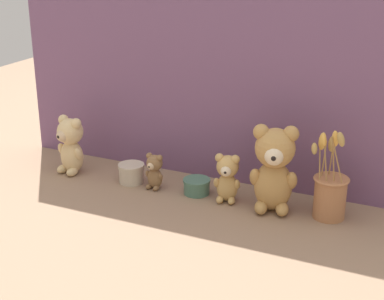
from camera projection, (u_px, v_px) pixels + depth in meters
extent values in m
plane|color=#8E7056|center=(190.00, 193.00, 2.06)|extent=(4.00, 4.00, 0.00)
cube|color=#704C70|center=(210.00, 71.00, 2.06)|extent=(1.53, 0.02, 0.80)
ellipsoid|color=tan|center=(273.00, 186.00, 1.91)|extent=(0.14, 0.13, 0.17)
sphere|color=tan|center=(275.00, 148.00, 1.86)|extent=(0.13, 0.13, 0.13)
sphere|color=beige|center=(274.00, 156.00, 1.82)|extent=(0.06, 0.06, 0.06)
sphere|color=black|center=(274.00, 158.00, 1.80)|extent=(0.02, 0.02, 0.02)
sphere|color=tan|center=(291.00, 134.00, 1.84)|extent=(0.05, 0.05, 0.05)
sphere|color=tan|center=(261.00, 132.00, 1.86)|extent=(0.05, 0.05, 0.05)
ellipsoid|color=tan|center=(292.00, 180.00, 1.88)|extent=(0.05, 0.06, 0.08)
ellipsoid|color=tan|center=(255.00, 177.00, 1.90)|extent=(0.05, 0.06, 0.08)
ellipsoid|color=tan|center=(282.00, 209.00, 1.89)|extent=(0.06, 0.08, 0.04)
ellipsoid|color=tan|center=(261.00, 207.00, 1.91)|extent=(0.06, 0.08, 0.04)
ellipsoid|color=#DBBC84|center=(72.00, 156.00, 2.21)|extent=(0.11, 0.09, 0.13)
sphere|color=#DBBC84|center=(70.00, 132.00, 2.18)|extent=(0.10, 0.10, 0.10)
sphere|color=#D1B289|center=(63.00, 136.00, 2.15)|extent=(0.05, 0.05, 0.05)
sphere|color=black|center=(59.00, 137.00, 2.14)|extent=(0.01, 0.01, 0.01)
sphere|color=#DBBC84|center=(76.00, 123.00, 2.15)|extent=(0.04, 0.04, 0.04)
sphere|color=#DBBC84|center=(63.00, 120.00, 2.18)|extent=(0.04, 0.04, 0.04)
ellipsoid|color=#DBBC84|center=(78.00, 154.00, 2.18)|extent=(0.04, 0.05, 0.06)
ellipsoid|color=#DBBC84|center=(62.00, 149.00, 2.22)|extent=(0.04, 0.05, 0.06)
ellipsoid|color=#DBBC84|center=(72.00, 172.00, 2.20)|extent=(0.04, 0.06, 0.03)
ellipsoid|color=#DBBC84|center=(63.00, 169.00, 2.22)|extent=(0.04, 0.06, 0.03)
ellipsoid|color=tan|center=(227.00, 187.00, 1.98)|extent=(0.08, 0.07, 0.10)
sphere|color=tan|center=(227.00, 167.00, 1.96)|extent=(0.08, 0.08, 0.08)
sphere|color=beige|center=(226.00, 171.00, 1.93)|extent=(0.04, 0.04, 0.04)
sphere|color=black|center=(225.00, 173.00, 1.92)|extent=(0.01, 0.01, 0.01)
sphere|color=tan|center=(236.00, 159.00, 1.94)|extent=(0.03, 0.03, 0.03)
sphere|color=tan|center=(219.00, 158.00, 1.95)|extent=(0.03, 0.03, 0.03)
ellipsoid|color=tan|center=(237.00, 184.00, 1.96)|extent=(0.03, 0.04, 0.04)
ellipsoid|color=tan|center=(217.00, 183.00, 1.98)|extent=(0.03, 0.04, 0.04)
ellipsoid|color=tan|center=(231.00, 201.00, 1.97)|extent=(0.03, 0.04, 0.02)
ellipsoid|color=tan|center=(220.00, 200.00, 1.98)|extent=(0.03, 0.04, 0.02)
ellipsoid|color=olive|center=(155.00, 178.00, 2.08)|extent=(0.06, 0.05, 0.08)
sphere|color=olive|center=(155.00, 163.00, 2.06)|extent=(0.06, 0.06, 0.06)
sphere|color=#D1B289|center=(151.00, 166.00, 2.05)|extent=(0.03, 0.03, 0.03)
sphere|color=black|center=(149.00, 167.00, 2.04)|extent=(0.01, 0.01, 0.01)
sphere|color=olive|center=(159.00, 158.00, 2.05)|extent=(0.02, 0.02, 0.02)
sphere|color=olive|center=(149.00, 156.00, 2.07)|extent=(0.02, 0.02, 0.02)
ellipsoid|color=olive|center=(160.00, 177.00, 2.06)|extent=(0.02, 0.03, 0.03)
ellipsoid|color=olive|center=(148.00, 174.00, 2.09)|extent=(0.02, 0.03, 0.03)
ellipsoid|color=olive|center=(156.00, 188.00, 2.07)|extent=(0.02, 0.03, 0.02)
ellipsoid|color=olive|center=(149.00, 186.00, 2.09)|extent=(0.02, 0.03, 0.02)
cylinder|color=#AD7047|center=(330.00, 197.00, 1.86)|extent=(0.10, 0.10, 0.14)
torus|color=#AD7047|center=(332.00, 179.00, 1.84)|extent=(0.11, 0.11, 0.01)
cylinder|color=#9E7542|center=(331.00, 159.00, 1.84)|extent=(0.01, 0.01, 0.10)
ellipsoid|color=tan|center=(332.00, 144.00, 1.83)|extent=(0.04, 0.03, 0.05)
cylinder|color=#9E7542|center=(333.00, 160.00, 1.79)|extent=(0.02, 0.01, 0.14)
ellipsoid|color=gold|center=(335.00, 138.00, 1.76)|extent=(0.03, 0.02, 0.05)
cylinder|color=#9E7542|center=(320.00, 163.00, 1.82)|extent=(0.02, 0.04, 0.10)
ellipsoid|color=tan|center=(314.00, 149.00, 1.81)|extent=(0.03, 0.04, 0.04)
cylinder|color=#9E7542|center=(325.00, 160.00, 1.80)|extent=(0.03, 0.02, 0.13)
ellipsoid|color=gold|center=(324.00, 140.00, 1.77)|extent=(0.03, 0.03, 0.04)
cylinder|color=#9E7542|center=(337.00, 160.00, 1.77)|extent=(0.05, 0.02, 0.15)
ellipsoid|color=tan|center=(341.00, 139.00, 1.73)|extent=(0.04, 0.03, 0.05)
cylinder|color=#9E7542|center=(324.00, 159.00, 1.83)|extent=(0.01, 0.02, 0.11)
ellipsoid|color=gold|center=(322.00, 141.00, 1.82)|extent=(0.03, 0.04, 0.06)
cylinder|color=beige|center=(132.00, 175.00, 2.14)|extent=(0.09, 0.09, 0.06)
cylinder|color=beige|center=(131.00, 166.00, 2.13)|extent=(0.10, 0.10, 0.01)
cylinder|color=#47705B|center=(197.00, 188.00, 2.05)|extent=(0.09, 0.09, 0.04)
cylinder|color=#47705B|center=(197.00, 181.00, 2.04)|extent=(0.10, 0.10, 0.01)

